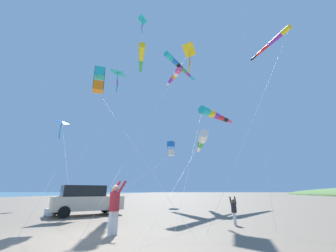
# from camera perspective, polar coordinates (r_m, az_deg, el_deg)

# --- Properties ---
(ground_plane) EXTENTS (600.00, 600.00, 0.00)m
(ground_plane) POSITION_cam_1_polar(r_m,az_deg,el_deg) (8.55, -24.87, -25.66)
(ground_plane) COLOR #756654
(parked_car) EXTENTS (4.50, 4.15, 1.85)m
(parked_car) POSITION_cam_1_polar(r_m,az_deg,el_deg) (15.67, -20.98, -17.94)
(parked_car) COLOR beige
(parked_car) RESTS_ON ground_plane
(cooler_box) EXTENTS (0.62, 0.42, 0.42)m
(cooler_box) POSITION_cam_1_polar(r_m,az_deg,el_deg) (16.46, -28.96, -19.51)
(cooler_box) COLOR white
(cooler_box) RESTS_ON ground_plane
(person_adult_flyer) EXTENTS (0.62, 0.67, 1.88)m
(person_adult_flyer) POSITION_cam_1_polar(r_m,az_deg,el_deg) (8.52, -14.10, -19.69)
(person_adult_flyer) COLOR silver
(person_adult_flyer) RESTS_ON ground_plane
(person_child_green_jacket) EXTENTS (0.28, 0.36, 1.25)m
(person_child_green_jacket) POSITION_cam_1_polar(r_m,az_deg,el_deg) (11.14, 17.22, -20.51)
(person_child_green_jacket) COLOR silver
(person_child_green_jacket) RESTS_ON ground_plane
(kite_delta_long_streamer_left) EXTENTS (1.16, 13.97, 21.65)m
(kite_delta_long_streamer_left) POSITION_cam_1_polar(r_m,az_deg,el_deg) (28.82, -6.80, 26.33)
(kite_delta_long_streamer_left) COLOR #1EB7C6
(kite_delta_long_streamer_left) RESTS_ON ground_plane
(kite_windsock_rainbow_low_near) EXTENTS (5.62, 18.12, 10.02)m
(kite_windsock_rainbow_low_near) POSITION_cam_1_polar(r_m,az_deg,el_deg) (24.20, 12.09, 3.00)
(kite_windsock_rainbow_low_near) COLOR #1EB7C6
(kite_windsock_rainbow_low_near) RESTS_ON ground_plane
(kite_windsock_magenta_far_left) EXTENTS (3.49, 11.53, 16.16)m
(kite_windsock_magenta_far_left) POSITION_cam_1_polar(r_m,az_deg,el_deg) (24.94, -7.14, 18.24)
(kite_windsock_magenta_far_left) COLOR yellow
(kite_windsock_magenta_far_left) RESTS_ON ground_plane
(kite_box_blue_topmost) EXTENTS (7.27, 6.17, 10.30)m
(kite_box_blue_topmost) POSITION_cam_1_polar(r_m,az_deg,el_deg) (16.90, -17.96, 11.64)
(kite_box_blue_topmost) COLOR #1EB7C6
(kite_box_blue_topmost) RESTS_ON ground_plane
(kite_delta_red_high_left) EXTENTS (8.57, 9.97, 9.14)m
(kite_delta_red_high_left) POSITION_cam_1_polar(r_m,az_deg,el_deg) (26.28, -26.50, 0.83)
(kite_delta_red_high_left) COLOR blue
(kite_delta_red_high_left) RESTS_ON ground_plane
(kite_windsock_small_distant) EXTENTS (9.12, 13.59, 16.36)m
(kite_windsock_small_distant) POSITION_cam_1_polar(r_m,az_deg,el_deg) (25.49, 26.52, 19.84)
(kite_windsock_small_distant) COLOR yellow
(kite_windsock_small_distant) RESTS_ON ground_plane
(kite_delta_purple_drifting) EXTENTS (4.17, 13.84, 16.14)m
(kite_delta_purple_drifting) POSITION_cam_1_polar(r_m,az_deg,el_deg) (23.71, 5.92, 19.47)
(kite_delta_purple_drifting) COLOR yellow
(kite_delta_purple_drifting) RESTS_ON ground_plane
(kite_delta_checkered_midright) EXTENTS (2.35, 8.40, 14.91)m
(kite_delta_checkered_midright) POSITION_cam_1_polar(r_m,az_deg,el_deg) (26.05, -13.22, 13.67)
(kite_delta_checkered_midright) COLOR #1EB7C6
(kite_delta_checkered_midright) RESTS_ON ground_plane
(kite_windsock_orange_high_right) EXTENTS (11.94, 14.56, 18.46)m
(kite_windsock_orange_high_right) POSITION_cam_1_polar(r_m,az_deg,el_deg) (30.20, 2.49, 16.19)
(kite_windsock_orange_high_right) COLOR #1EB7C6
(kite_windsock_orange_high_right) RESTS_ON ground_plane
(kite_windsock_long_streamer_right) EXTENTS (4.37, 14.04, 17.98)m
(kite_windsock_long_streamer_right) POSITION_cam_1_polar(r_m,az_deg,el_deg) (31.66, 1.91, 13.49)
(kite_windsock_long_streamer_right) COLOR #EF4C93
(kite_windsock_long_streamer_right) RESTS_ON ground_plane
(kite_windsock_white_trailing) EXTENTS (2.83, 15.89, 6.57)m
(kite_windsock_white_trailing) POSITION_cam_1_polar(r_m,az_deg,el_deg) (19.78, 9.07, -3.72)
(kite_windsock_white_trailing) COLOR white
(kite_windsock_white_trailing) RESTS_ON ground_plane
(kite_box_black_fish_shape) EXTENTS (4.64, 10.57, 7.06)m
(kite_box_black_fish_shape) POSITION_cam_1_polar(r_m,az_deg,el_deg) (24.89, 0.79, -6.02)
(kite_box_black_fish_shape) COLOR blue
(kite_box_black_fish_shape) RESTS_ON ground_plane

